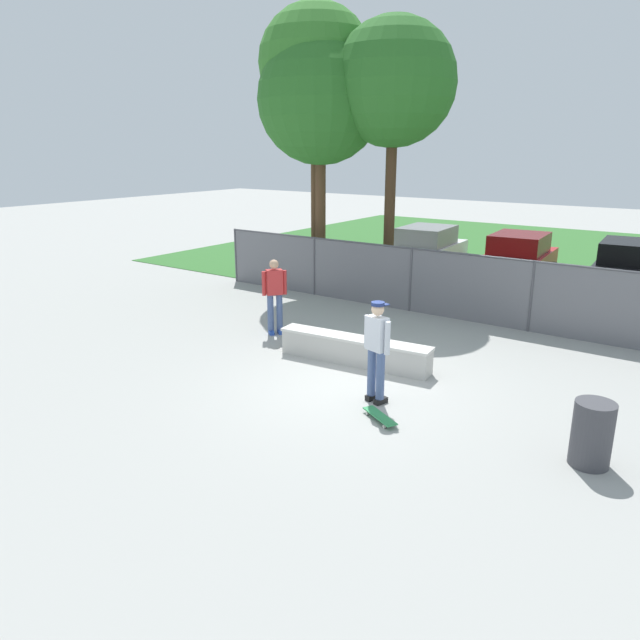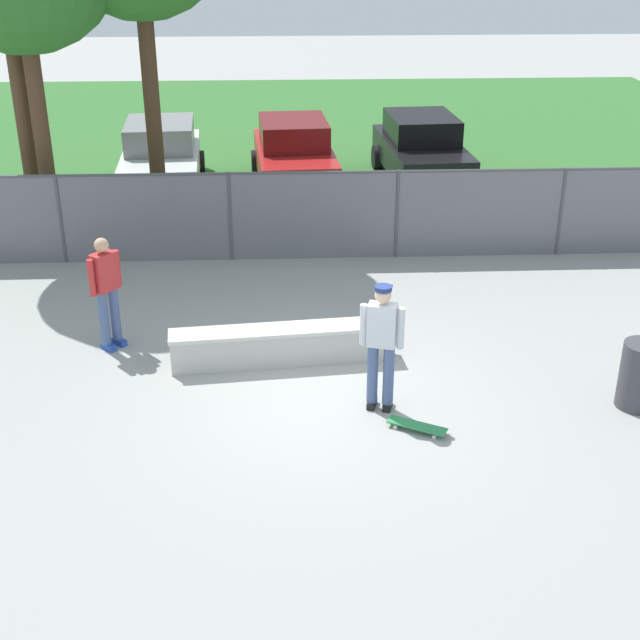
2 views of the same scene
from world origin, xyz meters
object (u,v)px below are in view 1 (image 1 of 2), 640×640
object	(u,v)px
skateboard	(380,416)
bystander	(275,293)
tree_near_right	(321,101)
car_white	(425,250)
tree_mid	(394,84)
trash_bin	(592,434)
car_black	(628,269)
car_red	(517,259)
tree_near_left	(316,65)
skateboarder	(377,347)
concrete_ledge	(354,350)

from	to	relation	value
skateboard	bystander	distance (m)	5.26
tree_near_right	car_white	size ratio (longest dim) A/B	1.76
tree_mid	bystander	xyz separation A→B (m)	(-0.17, -5.24, -5.06)
car_white	trash_bin	xyz separation A→B (m)	(7.77, -10.76, -0.36)
trash_bin	tree_mid	bearing A→B (deg)	135.03
car_black	trash_bin	world-z (taller)	car_black
skateboard	trash_bin	world-z (taller)	trash_bin
tree_mid	car_red	xyz separation A→B (m)	(2.88, 3.47, -5.23)
tree_mid	tree_near_right	bearing A→B (deg)	-162.52
car_white	bystander	world-z (taller)	bystander
skateboard	car_red	size ratio (longest dim) A/B	0.19
tree_near_left	car_white	size ratio (longest dim) A/B	1.97
car_white	car_black	world-z (taller)	same
tree_near_left	tree_mid	world-z (taller)	tree_near_left
trash_bin	tree_near_left	bearing A→B (deg)	144.50
skateboarder	car_black	size ratio (longest dim) A/B	0.43
concrete_ledge	tree_near_right	distance (m)	8.78
car_black	tree_near_right	bearing A→B (deg)	-151.16
skateboard	car_red	world-z (taller)	car_red
bystander	skateboarder	bearing A→B (deg)	-27.29
car_black	bystander	size ratio (longest dim) A/B	2.37
car_red	bystander	bearing A→B (deg)	-109.30
skateboarder	trash_bin	distance (m)	3.61
skateboard	car_black	world-z (taller)	car_black
bystander	trash_bin	distance (m)	7.89
tree_near_right	bystander	size ratio (longest dim) A/B	4.16
bystander	tree_mid	bearing A→B (deg)	88.15
tree_near_left	tree_mid	distance (m)	2.57
bystander	trash_bin	size ratio (longest dim) A/B	1.90
car_white	tree_near_right	bearing A→B (deg)	-113.10
car_black	bystander	xyz separation A→B (m)	(-6.27, -9.09, 0.17)
car_white	concrete_ledge	bearing A→B (deg)	-72.84
skateboard	skateboarder	bearing A→B (deg)	126.09
car_white	trash_bin	world-z (taller)	car_white
tree_near_left	trash_bin	xyz separation A→B (m)	(9.86, -7.04, -6.23)
car_black	trash_bin	size ratio (longest dim) A/B	4.50
tree_near_right	trash_bin	bearing A→B (deg)	-35.42
tree_near_left	bystander	xyz separation A→B (m)	(2.29, -4.88, -5.70)
skateboard	car_black	size ratio (longest dim) A/B	0.19
skateboarder	car_white	bearing A→B (deg)	111.51
tree_near_right	car_white	bearing A→B (deg)	66.90
tree_mid	bystander	bearing A→B (deg)	-91.85
skateboarder	car_white	world-z (taller)	skateboarder
concrete_ledge	tree_near_left	world-z (taller)	tree_near_left
tree_near_left	tree_mid	size ratio (longest dim) A/B	1.07
tree_near_right	car_red	distance (m)	8.06
tree_near_left	bystander	size ratio (longest dim) A/B	4.66
skateboarder	tree_mid	bearing A→B (deg)	117.73
concrete_ledge	tree_near_left	xyz separation A→B (m)	(-4.95, 5.51, 6.42)
car_white	car_black	size ratio (longest dim) A/B	1.00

